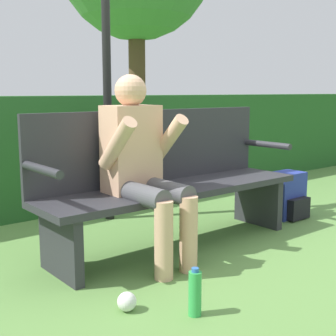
# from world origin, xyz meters

# --- Properties ---
(ground_plane) EXTENTS (40.00, 40.00, 0.00)m
(ground_plane) POSITION_xyz_m (0.00, 0.00, 0.00)
(ground_plane) COLOR #5B8942
(hedge_back) EXTENTS (12.00, 0.41, 1.04)m
(hedge_back) POSITION_xyz_m (0.00, 1.48, 0.52)
(hedge_back) COLOR #235623
(hedge_back) RESTS_ON ground
(park_bench) EXTENTS (2.00, 0.50, 0.95)m
(park_bench) POSITION_xyz_m (0.00, 0.08, 0.47)
(park_bench) COLOR #2D2D33
(park_bench) RESTS_ON ground
(person_seated) EXTENTS (0.48, 0.62, 1.19)m
(person_seated) POSITION_xyz_m (-0.33, -0.06, 0.65)
(person_seated) COLOR #DBA884
(person_seated) RESTS_ON ground
(backpack) EXTENTS (0.31, 0.28, 0.39)m
(backpack) POSITION_xyz_m (1.25, -0.01, 0.19)
(backpack) COLOR #283893
(backpack) RESTS_ON ground
(water_bottle) EXTENTS (0.06, 0.06, 0.24)m
(water_bottle) POSITION_xyz_m (-0.59, -0.85, 0.11)
(water_bottle) COLOR green
(water_bottle) RESTS_ON ground
(signpost) EXTENTS (0.42, 0.09, 2.44)m
(signpost) POSITION_xyz_m (0.03, 0.90, 1.41)
(signpost) COLOR black
(signpost) RESTS_ON ground
(litter_crumple) EXTENTS (0.10, 0.10, 0.10)m
(litter_crumple) POSITION_xyz_m (-0.82, -0.60, 0.05)
(litter_crumple) COLOR silver
(litter_crumple) RESTS_ON ground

